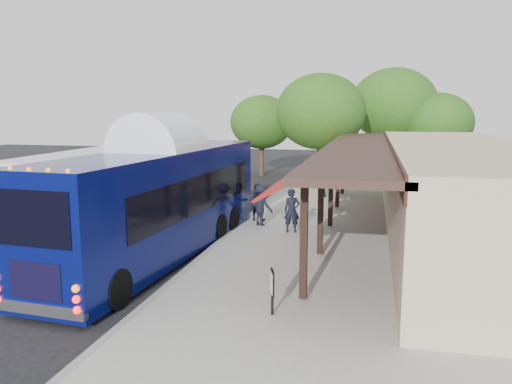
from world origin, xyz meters
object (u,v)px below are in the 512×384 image
Objects in this scene: city_bus at (106,182)px; sign_board at (272,285)px; ped_b at (257,202)px; ped_d at (261,205)px; ped_a at (292,211)px; coach_bus at (160,196)px; ped_c at (323,183)px.

city_bus is 12.58m from sign_board.
city_bus is at bearing 20.63° from ped_b.
ped_d is at bearing 86.48° from sign_board.
ped_d is at bearing 131.68° from ped_a.
ped_a is at bearing 146.42° from ped_b.
coach_bus is 6.46m from sign_board.
ped_a reaches higher than ped_b.
coach_bus is at bearing 78.94° from ped_d.
ped_c is (2.18, 6.52, -0.02)m from ped_b.
ped_d is (0.36, -0.92, 0.04)m from ped_b.
sign_board is (0.81, -7.90, -0.12)m from ped_a.
ped_b is 0.95× the size of ped_d.
ped_a is 2.53m from ped_b.
coach_bus is 5.35m from ped_a.
ped_a reaches higher than ped_d.
coach_bus is at bearing 71.09° from ped_c.
ped_c is at bearing 70.41° from ped_a.
sign_board is at bearing -45.58° from city_bus.
ped_b is 1.49× the size of sign_board.
sign_board is at bearing -101.06° from ped_a.
ped_a is at bearing 88.01° from ped_c.
ped_d is at bearing 76.94° from ped_c.
ped_c is at bearing 73.64° from sign_board.
ped_a is 1.10× the size of ped_c.
city_bus reaches higher than ped_a.
ped_b is at bearing 7.17° from city_bus.
ped_b is 10.04m from sign_board.
ped_a is 1.06× the size of ped_b.
coach_bus is 7.06× the size of ped_a.
ped_d is at bearing 122.90° from ped_b.
ped_a is at bearing 166.01° from ped_d.
ped_a is at bearing -7.13° from city_bus.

